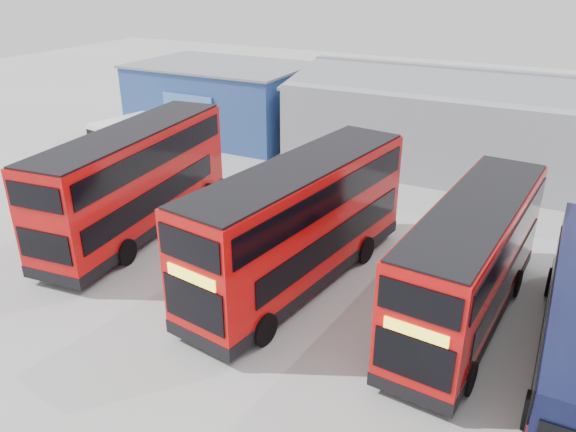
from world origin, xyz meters
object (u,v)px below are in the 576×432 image
Objects in this scene: double_decker_right at (470,264)px; panel_van at (127,133)px; double_decker_left at (135,183)px; double_decker_centre at (300,226)px; office_block at (222,99)px; maintenance_shed at (549,130)px.

double_decker_right reaches higher than panel_van.
double_decker_left is 13.39m from panel_van.
double_decker_right is at bearing 11.16° from double_decker_centre.
double_decker_left is at bearing -176.43° from double_decker_right.
office_block is 1.02× the size of double_decker_centre.
panel_van is at bearing -119.59° from office_block.
office_block is 22.09m from maintenance_shed.
office_block is at bearing 139.68° from double_decker_centre.
double_decker_centre is at bearing -172.31° from double_decker_right.
double_decker_left is (-16.25, -17.84, -0.13)m from maintenance_shed.
panel_van is (-25.60, -8.34, -1.41)m from maintenance_shed.
maintenance_shed is 19.92m from double_decker_centre.
maintenance_shed is at bearing 5.21° from office_block.
double_decker_left is 1.00× the size of double_decker_centre.
office_block is 1.13× the size of double_decker_right.
double_decker_right is at bearing 172.75° from double_decker_left.
maintenance_shed is at bearing 76.28° from double_decker_centre.
double_decker_left is at bearing -34.37° from panel_van.
maintenance_shed is 18.18m from double_decker_right.
double_decker_left is at bearing -70.02° from office_block.
maintenance_shed is at bearing -138.40° from double_decker_left.
office_block is 7.42m from panel_van.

